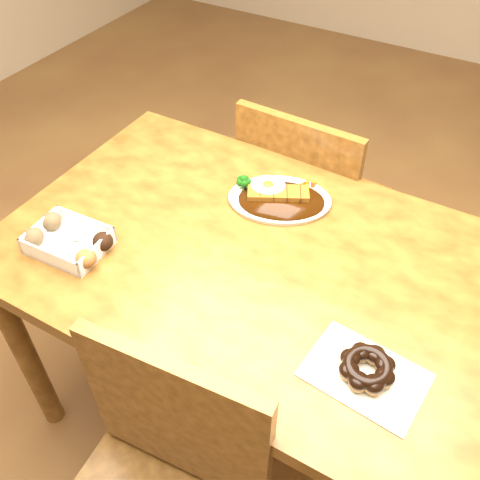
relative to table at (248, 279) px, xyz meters
The scene contains 6 objects.
ground 0.65m from the table, ahead, with size 6.00×6.00×0.00m, color brown.
table is the anchor object (origin of this frame).
chair_far 0.57m from the table, 96.84° to the left, with size 0.44×0.44×0.87m.
katsu_curry_plate 0.23m from the table, 96.93° to the left, with size 0.32×0.28×0.05m.
donut_box 0.45m from the table, 151.85° to the right, with size 0.21×0.15×0.05m.
pon_de_ring 0.42m from the table, 27.10° to the right, with size 0.24×0.18×0.04m.
Camera 1 is at (0.43, -0.79, 1.66)m, focal length 40.00 mm.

